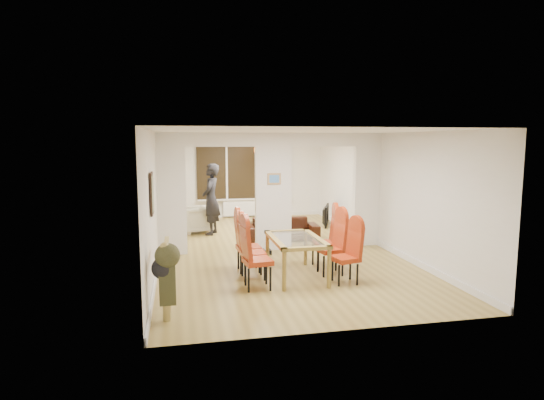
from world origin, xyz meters
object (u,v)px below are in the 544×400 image
object	(u,v)px
dining_table	(296,257)
dining_chair_la	(258,256)
sofa	(282,229)
armchair	(196,220)
person	(211,199)
dining_chair_lc	(249,243)
dining_chair_rb	(330,245)
bottle	(257,217)
television	(323,215)
dining_chair_rc	(325,239)
dining_chair_ra	(345,254)
bowl	(265,221)
dining_chair_lb	(253,249)
coffee_table	(260,226)

from	to	relation	value
dining_table	dining_chair_la	size ratio (longest dim) A/B	1.40
sofa	armchair	world-z (taller)	armchair
dining_table	person	world-z (taller)	person
dining_chair_lc	sofa	distance (m)	2.81
dining_chair_rb	bottle	xyz separation A→B (m)	(-0.61, 4.43, -0.20)
sofa	armchair	xyz separation A→B (m)	(-2.04, 1.34, 0.08)
dining_table	armchair	bearing A→B (deg)	110.12
dining_chair_la	sofa	bearing A→B (deg)	63.94
armchair	television	xyz separation A→B (m)	(3.63, 0.29, -0.05)
dining_chair_rc	armchair	bearing A→B (deg)	129.61
armchair	bottle	size ratio (longest dim) A/B	2.72
dining_chair_lc	sofa	world-z (taller)	dining_chair_lc
dining_table	dining_chair_ra	world-z (taller)	dining_chair_ra
bottle	bowl	size ratio (longest dim) A/B	1.28
dining_chair_lb	bottle	bearing A→B (deg)	79.68
bowl	dining_chair_rc	bearing A→B (deg)	-83.64
armchair	dining_chair_lc	bearing A→B (deg)	-2.98
bottle	dining_table	bearing A→B (deg)	-90.66
dining_chair_lc	dining_chair_rb	distance (m)	1.51
dining_chair_lb	dining_chair_lc	bearing A→B (deg)	91.55
dining_chair_lc	dining_chair_rb	bearing A→B (deg)	-21.62
dining_chair_lb	sofa	bearing A→B (deg)	68.35
dining_chair_ra	sofa	world-z (taller)	dining_chair_ra
dining_chair_lc	coffee_table	world-z (taller)	dining_chair_lc
dining_chair_lc	television	bearing A→B (deg)	52.88
dining_table	coffee_table	xyz separation A→B (m)	(0.11, 4.37, -0.26)
dining_chair_rb	coffee_table	xyz separation A→B (m)	(-0.55, 4.32, -0.44)
dining_chair_lc	person	bearing A→B (deg)	94.02
dining_chair_la	television	distance (m)	5.88
dining_chair_rb	dining_chair_rc	xyz separation A→B (m)	(0.05, 0.48, 0.00)
person	coffee_table	distance (m)	1.59
dining_chair_la	coffee_table	world-z (taller)	dining_chair_la
dining_table	dining_chair_lc	bearing A→B (deg)	145.72
television	coffee_table	size ratio (longest dim) A/B	1.14
dining_chair_lb	dining_chair_ra	size ratio (longest dim) A/B	1.04
armchair	coffee_table	bearing A→B (deg)	74.00
dining_chair_lc	coffee_table	xyz separation A→B (m)	(0.89, 3.84, -0.43)
armchair	bottle	bearing A→B (deg)	77.95
dining_chair_lb	dining_chair_lc	world-z (taller)	dining_chair_lc
dining_table	dining_chair_lb	distance (m)	0.78
dining_chair_rb	dining_chair_rc	world-z (taller)	dining_chair_rc
dining_chair_la	dining_chair_rc	world-z (taller)	dining_chair_la
dining_chair_rb	dining_chair_ra	bearing A→B (deg)	-91.03
sofa	dining_chair_rc	bearing A→B (deg)	-80.71
dining_chair_lc	armchair	xyz separation A→B (m)	(-0.83, 3.86, -0.19)
dining_chair_rc	sofa	xyz separation A→B (m)	(-0.28, 2.52, -0.28)
dining_table	dining_chair_lc	xyz separation A→B (m)	(-0.78, 0.53, 0.17)
sofa	dining_chair_la	bearing A→B (deg)	-105.84
dining_table	armchair	size ratio (longest dim) A/B	2.02
dining_chair_la	dining_chair_rb	size ratio (longest dim) A/B	1.01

